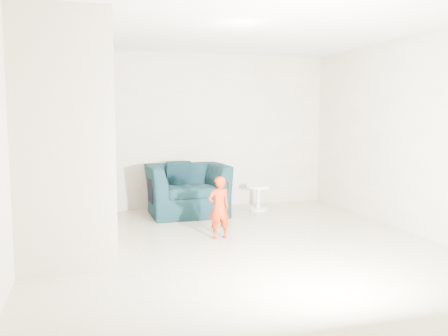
% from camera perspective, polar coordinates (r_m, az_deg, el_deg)
% --- Properties ---
extents(floor, '(5.50, 5.50, 0.00)m').
position_cam_1_polar(floor, '(5.92, 1.93, -9.45)').
color(floor, tan).
rests_on(floor, ground).
extents(ceiling, '(5.50, 5.50, 0.00)m').
position_cam_1_polar(ceiling, '(5.81, 2.03, 17.13)').
color(ceiling, silver).
rests_on(ceiling, back_wall).
extents(back_wall, '(5.00, 0.00, 5.00)m').
position_cam_1_polar(back_wall, '(8.36, -4.02, 4.47)').
color(back_wall, '#B0A08F').
rests_on(back_wall, floor).
extents(front_wall, '(5.00, 0.00, 5.00)m').
position_cam_1_polar(front_wall, '(3.23, 17.66, 1.57)').
color(front_wall, '#B0A08F').
rests_on(front_wall, floor).
extents(left_wall, '(0.00, 5.50, 5.50)m').
position_cam_1_polar(left_wall, '(5.46, -23.79, 3.09)').
color(left_wall, '#B0A08F').
rests_on(left_wall, floor).
extents(right_wall, '(0.00, 5.50, 5.50)m').
position_cam_1_polar(right_wall, '(6.92, 22.06, 3.69)').
color(right_wall, '#B0A08F').
rests_on(right_wall, floor).
extents(armchair, '(1.27, 1.11, 0.82)m').
position_cam_1_polar(armchair, '(7.79, -4.47, -2.60)').
color(armchair, black).
rests_on(armchair, floor).
extents(toddler, '(0.32, 0.23, 0.82)m').
position_cam_1_polar(toddler, '(6.22, -0.61, -4.79)').
color(toddler, '#A72805').
rests_on(toddler, floor).
extents(side_table, '(0.43, 0.43, 0.43)m').
position_cam_1_polar(side_table, '(8.15, 4.14, -3.08)').
color(side_table, white).
rests_on(side_table, floor).
extents(staircase, '(1.02, 3.03, 3.62)m').
position_cam_1_polar(staircase, '(6.00, -18.22, -0.33)').
color(staircase, '#ADA089').
rests_on(staircase, floor).
extents(cushion, '(0.41, 0.20, 0.41)m').
position_cam_1_polar(cushion, '(8.02, -5.47, -0.63)').
color(cushion, black).
rests_on(cushion, armchair).
extents(throw, '(0.05, 0.48, 0.54)m').
position_cam_1_polar(throw, '(7.62, -8.75, -2.05)').
color(throw, black).
rests_on(throw, armchair).
extents(phone, '(0.04, 0.05, 0.10)m').
position_cam_1_polar(phone, '(6.21, 0.51, -1.96)').
color(phone, black).
rests_on(phone, toddler).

